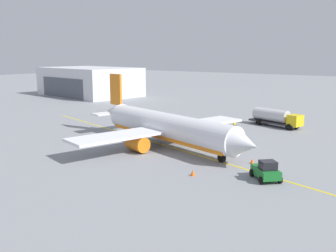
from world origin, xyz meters
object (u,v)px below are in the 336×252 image
(airplane, at_px, (166,127))
(pushback_tug, at_px, (266,171))
(safety_cone_wingtip, at_px, (252,161))
(fuel_tanker, at_px, (276,117))
(refueling_worker, at_px, (234,125))
(safety_cone_nose, at_px, (193,173))

(airplane, distance_m, pushback_tug, 18.71)
(airplane, height_order, safety_cone_wingtip, airplane)
(airplane, bearing_deg, fuel_tanker, 74.20)
(airplane, distance_m, safety_cone_wingtip, 14.16)
(airplane, bearing_deg, refueling_worker, 82.70)
(refueling_worker, distance_m, safety_cone_nose, 27.54)
(pushback_tug, bearing_deg, safety_cone_nose, -153.88)
(safety_cone_wingtip, bearing_deg, safety_cone_nose, -110.98)
(airplane, relative_size, safety_cone_wingtip, 55.65)
(fuel_tanker, relative_size, safety_cone_wingtip, 18.02)
(refueling_worker, bearing_deg, fuel_tanker, 57.00)
(pushback_tug, bearing_deg, refueling_worker, 124.35)
(safety_cone_nose, bearing_deg, refueling_worker, 108.13)
(fuel_tanker, bearing_deg, airplane, -105.80)
(fuel_tanker, distance_m, refueling_worker, 8.61)
(pushback_tug, xyz_separation_m, safety_cone_wingtip, (-3.80, 4.85, -0.71))
(airplane, height_order, pushback_tug, airplane)
(airplane, height_order, fuel_tanker, airplane)
(fuel_tanker, bearing_deg, safety_cone_wingtip, -74.24)
(airplane, distance_m, fuel_tanker, 25.15)
(pushback_tug, relative_size, refueling_worker, 2.37)
(fuel_tanker, distance_m, safety_cone_nose, 33.61)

